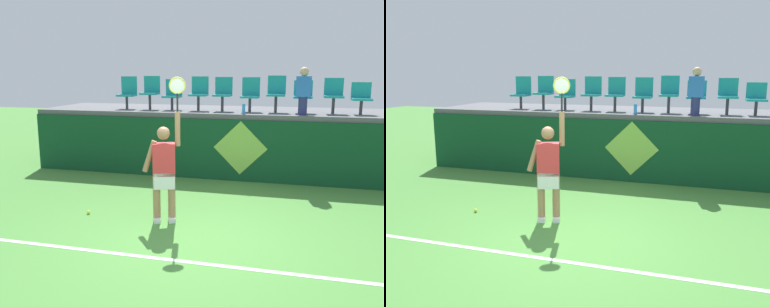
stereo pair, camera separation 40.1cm
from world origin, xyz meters
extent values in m
plane|color=#478438|center=(0.00, 0.00, 0.00)|extent=(40.00, 40.00, 0.00)
cube|color=#0F4223|center=(0.00, 3.73, 0.73)|extent=(10.35, 0.20, 1.47)
cube|color=#56565B|center=(0.00, 4.90, 1.53)|extent=(10.35, 2.44, 0.12)
cube|color=white|center=(0.00, -0.75, 0.00)|extent=(9.31, 0.08, 0.01)
cube|color=white|center=(-0.79, 0.62, 0.04)|extent=(0.20, 0.29, 0.08)
cube|color=white|center=(-0.54, 0.71, 0.04)|extent=(0.20, 0.29, 0.08)
cylinder|color=#A87A56|center=(-0.79, 0.62, 0.41)|extent=(0.13, 0.13, 0.82)
cylinder|color=#A87A56|center=(-0.54, 0.71, 0.41)|extent=(0.13, 0.13, 0.82)
cube|color=white|center=(-0.66, 0.67, 0.74)|extent=(0.41, 0.33, 0.28)
cube|color=red|center=(-0.66, 0.67, 1.11)|extent=(0.43, 0.33, 0.56)
sphere|color=#A87A56|center=(-0.66, 0.67, 1.56)|extent=(0.22, 0.22, 0.22)
cylinder|color=#A87A56|center=(-0.89, 0.59, 1.17)|extent=(0.27, 0.17, 0.55)
cylinder|color=#A87A56|center=(-0.44, 0.75, 1.63)|extent=(0.09, 0.09, 0.58)
cylinder|color=black|center=(-0.44, 0.75, 2.07)|extent=(0.03, 0.03, 0.30)
torus|color=gold|center=(-0.44, 0.75, 2.35)|extent=(0.27, 0.11, 0.28)
ellipsoid|color=silver|center=(-0.44, 0.75, 2.35)|extent=(0.23, 0.10, 0.24)
sphere|color=#D1E533|center=(-2.13, 0.66, 0.03)|extent=(0.07, 0.07, 0.07)
cylinder|color=#338CE5|center=(0.27, 3.86, 1.71)|extent=(0.07, 0.07, 0.24)
cylinder|color=#38383D|center=(-2.93, 4.41, 1.76)|extent=(0.07, 0.07, 0.33)
cube|color=teal|center=(-2.93, 4.41, 1.95)|extent=(0.44, 0.42, 0.05)
cube|color=teal|center=(-2.93, 4.60, 2.21)|extent=(0.44, 0.04, 0.47)
cylinder|color=#38383D|center=(-2.28, 4.41, 1.78)|extent=(0.07, 0.07, 0.39)
cube|color=teal|center=(-2.28, 4.41, 2.00)|extent=(0.44, 0.42, 0.05)
cube|color=teal|center=(-2.28, 4.60, 2.24)|extent=(0.44, 0.04, 0.43)
cylinder|color=#38383D|center=(-1.67, 4.41, 1.75)|extent=(0.07, 0.07, 0.32)
cube|color=teal|center=(-1.67, 4.41, 1.93)|extent=(0.44, 0.42, 0.05)
cube|color=teal|center=(-1.67, 4.60, 2.17)|extent=(0.44, 0.04, 0.42)
cylinder|color=#38383D|center=(-0.96, 4.41, 1.77)|extent=(0.07, 0.07, 0.37)
cube|color=teal|center=(-0.96, 4.41, 1.99)|extent=(0.44, 0.42, 0.05)
cube|color=teal|center=(-0.96, 4.60, 2.23)|extent=(0.44, 0.04, 0.44)
cylinder|color=#38383D|center=(-0.34, 4.41, 1.77)|extent=(0.07, 0.07, 0.37)
cube|color=teal|center=(-0.34, 4.41, 1.99)|extent=(0.44, 0.42, 0.05)
cube|color=teal|center=(-0.34, 4.60, 2.22)|extent=(0.44, 0.04, 0.43)
cylinder|color=#38383D|center=(0.35, 4.41, 1.76)|extent=(0.07, 0.07, 0.34)
cube|color=teal|center=(0.35, 4.41, 1.96)|extent=(0.44, 0.42, 0.05)
cube|color=teal|center=(0.35, 4.60, 2.21)|extent=(0.44, 0.04, 0.45)
cylinder|color=#38383D|center=(0.98, 4.41, 1.79)|extent=(0.07, 0.07, 0.40)
cube|color=teal|center=(0.98, 4.41, 2.01)|extent=(0.44, 0.42, 0.05)
cube|color=teal|center=(0.98, 4.60, 2.26)|extent=(0.44, 0.04, 0.44)
cylinder|color=#38383D|center=(1.61, 4.41, 1.77)|extent=(0.07, 0.07, 0.36)
cube|color=teal|center=(1.61, 4.41, 1.97)|extent=(0.44, 0.42, 0.05)
cube|color=teal|center=(1.61, 4.60, 2.18)|extent=(0.44, 0.04, 0.37)
cylinder|color=#38383D|center=(2.31, 4.41, 1.78)|extent=(0.07, 0.07, 0.38)
cube|color=teal|center=(2.31, 4.41, 1.99)|extent=(0.44, 0.42, 0.05)
cube|color=teal|center=(2.31, 4.60, 2.22)|extent=(0.44, 0.04, 0.41)
cylinder|color=#38383D|center=(2.92, 4.41, 1.75)|extent=(0.07, 0.07, 0.33)
cube|color=teal|center=(2.92, 4.41, 1.94)|extent=(0.44, 0.42, 0.05)
cube|color=teal|center=(2.92, 4.60, 2.15)|extent=(0.44, 0.04, 0.37)
cylinder|color=navy|center=(1.61, 4.01, 1.80)|extent=(0.20, 0.20, 0.41)
cube|color=blue|center=(1.61, 4.01, 2.24)|extent=(0.34, 0.20, 0.47)
sphere|color=#DBAD84|center=(1.61, 4.01, 2.57)|extent=(0.20, 0.20, 0.20)
cube|color=#0F4223|center=(0.24, 3.63, 0.00)|extent=(0.90, 0.01, 0.00)
plane|color=#8CC64C|center=(0.24, 3.62, 0.81)|extent=(1.27, 0.00, 1.27)
camera|label=1|loc=(1.49, -5.78, 2.57)|focal=38.22mm
camera|label=2|loc=(1.88, -5.67, 2.57)|focal=38.22mm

